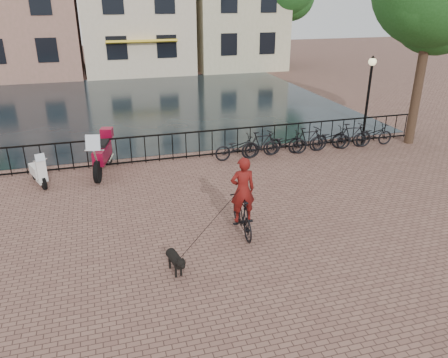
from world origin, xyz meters
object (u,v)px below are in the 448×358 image
object	(u,v)px
dog	(175,261)
motorcycle	(102,149)
scooter	(37,166)
lamp_post	(369,86)
cyclist	(242,200)

from	to	relation	value
dog	motorcycle	distance (m)	6.65
motorcycle	scooter	distance (m)	2.11
lamp_post	motorcycle	world-z (taller)	lamp_post
dog	scooter	bearing A→B (deg)	108.03
cyclist	dog	distance (m)	2.41
scooter	dog	bearing A→B (deg)	-82.39
cyclist	scooter	world-z (taller)	cyclist
lamp_post	cyclist	world-z (taller)	lamp_post
motorcycle	cyclist	bearing A→B (deg)	-44.48
dog	scooter	distance (m)	6.87
scooter	cyclist	bearing A→B (deg)	-63.32
cyclist	motorcycle	size ratio (longest dim) A/B	0.99
lamp_post	motorcycle	size ratio (longest dim) A/B	1.43
cyclist	scooter	distance (m)	7.12
motorcycle	dog	bearing A→B (deg)	-65.05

